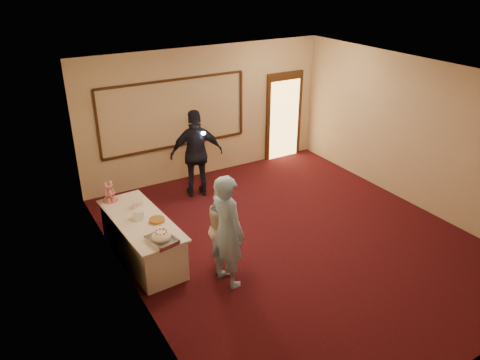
# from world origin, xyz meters

# --- Properties ---
(floor) EXTENTS (7.00, 7.00, 0.00)m
(floor) POSITION_xyz_m (0.00, 0.00, 0.00)
(floor) COLOR black
(floor) RESTS_ON ground
(room_walls) EXTENTS (6.04, 7.04, 3.02)m
(room_walls) POSITION_xyz_m (0.00, 0.00, 2.03)
(room_walls) COLOR beige
(room_walls) RESTS_ON floor
(wall_molding) EXTENTS (3.45, 0.04, 1.55)m
(wall_molding) POSITION_xyz_m (-0.80, 3.47, 1.60)
(wall_molding) COLOR #362010
(wall_molding) RESTS_ON room_walls
(doorway) EXTENTS (1.05, 0.07, 2.20)m
(doorway) POSITION_xyz_m (2.15, 3.45, 1.08)
(doorway) COLOR #362010
(doorway) RESTS_ON floor
(buffet_table) EXTENTS (0.94, 2.14, 0.77)m
(buffet_table) POSITION_xyz_m (-2.59, 0.83, 0.39)
(buffet_table) COLOR white
(buffet_table) RESTS_ON floor
(pavlova_tray) EXTENTS (0.44, 0.54, 0.19)m
(pavlova_tray) POSITION_xyz_m (-2.54, -0.02, 0.85)
(pavlova_tray) COLOR silver
(pavlova_tray) RESTS_ON buffet_table
(cupcake_stand) EXTENTS (0.27, 0.27, 0.40)m
(cupcake_stand) POSITION_xyz_m (-2.84, 1.72, 0.91)
(cupcake_stand) COLOR #E44F85
(cupcake_stand) RESTS_ON buffet_table
(plate_stack_a) EXTENTS (0.19, 0.19, 0.16)m
(plate_stack_a) POSITION_xyz_m (-2.61, 0.84, 0.85)
(plate_stack_a) COLOR white
(plate_stack_a) RESTS_ON buffet_table
(plate_stack_b) EXTENTS (0.18, 0.18, 0.15)m
(plate_stack_b) POSITION_xyz_m (-2.50, 1.19, 0.85)
(plate_stack_b) COLOR white
(plate_stack_b) RESTS_ON buffet_table
(tart) EXTENTS (0.30, 0.30, 0.06)m
(tart) POSITION_xyz_m (-2.38, 0.59, 0.80)
(tart) COLOR white
(tart) RESTS_ON buffet_table
(man) EXTENTS (0.58, 0.76, 1.87)m
(man) POSITION_xyz_m (-1.66, -0.47, 0.93)
(man) COLOR #96C6FA
(man) RESTS_ON floor
(woman) EXTENTS (0.79, 0.88, 1.48)m
(woman) POSITION_xyz_m (-1.47, -0.06, 0.74)
(woman) COLOR silver
(woman) RESTS_ON floor
(guest) EXTENTS (1.20, 0.74, 1.92)m
(guest) POSITION_xyz_m (-0.73, 2.55, 0.96)
(guest) COLOR black
(guest) RESTS_ON floor
(camera_flash) EXTENTS (0.07, 0.05, 0.05)m
(camera_flash) POSITION_xyz_m (-0.65, 2.34, 1.47)
(camera_flash) COLOR white
(camera_flash) RESTS_ON guest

